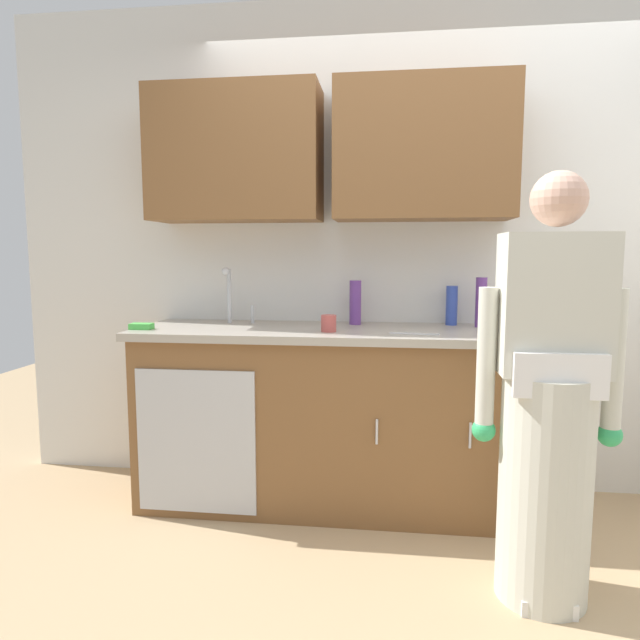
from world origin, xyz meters
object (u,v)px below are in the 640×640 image
Objects in this scene: sink at (229,329)px; bottle_cleaner_spray at (355,303)px; cup_by_sink at (329,323)px; bottle_soap at (452,306)px; knife_on_counter at (414,334)px; person_at_sink at (548,423)px; bottle_water_tall at (481,302)px; sponge at (141,326)px.

bottle_cleaner_spray is (0.66, 0.17, 0.13)m from sink.
bottle_cleaner_spray reaches higher than cup_by_sink.
sink is at bearing 165.79° from cup_by_sink.
bottle_soap is 0.88× the size of knife_on_counter.
person_at_sink reaches higher than bottle_water_tall.
sponge reaches higher than knife_on_counter.
person_at_sink is 6.75× the size of knife_on_counter.
knife_on_counter is at bearing -0.16° from sponge.
cup_by_sink is at bearing -151.04° from bottle_soap.
bottle_water_tall is at bearing 97.88° from person_at_sink.
bottle_soap is 2.55× the size of cup_by_sink.
bottle_soap is 0.81× the size of bottle_water_tall.
sink is at bearing -174.03° from bottle_water_tall.
cup_by_sink reaches higher than knife_on_counter.
bottle_water_tall is at bearing 19.72° from cup_by_sink.
person_at_sink is 1.96m from sponge.
person_at_sink is at bearing -82.12° from bottle_water_tall.
sink reaches higher than sponge.
person_at_sink is 1.12m from cup_by_sink.
sponge is at bearing -166.64° from bottle_soap.
bottle_cleaner_spray is 1.14× the size of bottle_soap.
sink is 0.70m from bottle_cleaner_spray.
bottle_water_tall is at bearing 10.01° from sponge.
person_at_sink reaches higher than sink.
sink reaches higher than bottle_cleaner_spray.
person_at_sink is 6.18× the size of bottle_water_tall.
person_at_sink is 1.05m from bottle_soap.
bottle_water_tall is at bearing -132.22° from knife_on_counter.
cup_by_sink is at bearing -160.28° from bottle_water_tall.
sink is 1.64m from person_at_sink.
bottle_water_tall is at bearing 5.97° from sink.
sink is 0.98m from knife_on_counter.
bottle_water_tall reaches higher than knife_on_counter.
sink is at bearing -3.40° from knife_on_counter.
bottle_cleaner_spray is at bearing 14.19° from sink.
cup_by_sink is (0.55, -0.14, 0.06)m from sink.
person_at_sink is 0.96m from bottle_water_tall.
knife_on_counter is (0.42, -0.03, -0.04)m from cup_by_sink.
bottle_soap is 1.64m from sponge.
bottle_cleaner_spray is (-0.78, 0.91, 0.37)m from person_at_sink.
person_at_sink is at bearing -74.45° from bottle_soap.
person_at_sink is at bearing 136.78° from knife_on_counter.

